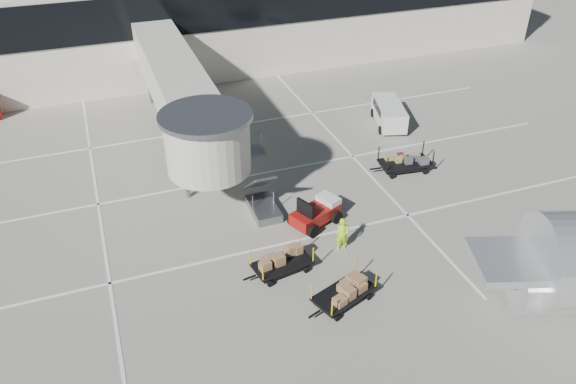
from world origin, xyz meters
name	(u,v)px	position (x,y,z in m)	size (l,w,h in m)	color
ground	(322,262)	(0.00, 0.00, 0.00)	(140.00, 140.00, 0.00)	#A09B8F
lane_markings	(253,172)	(-0.67, 9.33, 0.01)	(40.00, 30.00, 0.02)	white
terminal	(185,16)	(-0.35, 29.94, 4.11)	(64.00, 12.11, 15.20)	silver
jet_bridge	(184,98)	(-3.97, 12.26, 4.28)	(5.70, 20.40, 6.03)	beige
baggage_tug	(316,213)	(0.95, 3.08, 0.66)	(3.05, 2.61, 1.80)	maroon
suitcase_cart	(404,163)	(8.16, 6.28, 0.54)	(3.91, 1.88, 1.51)	black
box_cart_near	(344,294)	(-0.19, -2.97, 0.56)	(3.58, 2.34, 1.39)	black
box_cart_far	(281,264)	(-2.14, -0.07, 0.54)	(3.55, 1.86, 1.36)	black
ground_worker	(343,234)	(1.34, 0.59, 0.92)	(0.67, 0.44, 1.84)	#A8E117
minivan	(389,112)	(10.43, 12.45, 0.96)	(2.81, 4.53, 1.60)	silver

